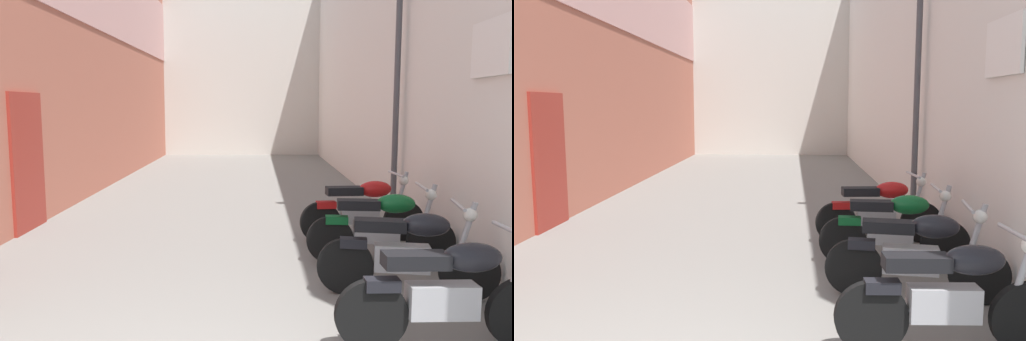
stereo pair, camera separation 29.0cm
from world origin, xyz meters
TOP-DOWN VIEW (x-y plane):
  - ground_plane at (0.00, 7.10)m, footprint 34.21×34.21m
  - building_left at (-3.28, 9.06)m, footprint 0.45×18.21m
  - building_right at (3.29, 9.10)m, footprint 0.45×18.21m
  - building_far_end at (0.00, 19.21)m, footprint 9.18×2.00m
  - motorcycle_nearest at (2.15, 1.48)m, footprint 1.85×0.58m
  - motorcycle_second at (2.15, 2.64)m, footprint 1.84×0.58m
  - motorcycle_third at (2.15, 3.77)m, footprint 1.85×0.58m
  - motorcycle_fourth at (2.15, 4.86)m, footprint 1.85×0.58m
  - street_lamp at (2.85, 6.18)m, footprint 0.79×0.18m

SIDE VIEW (x-z plane):
  - ground_plane at x=0.00m, z-range 0.00..0.00m
  - motorcycle_nearest at x=2.15m, z-range -0.02..1.02m
  - motorcycle_second at x=2.15m, z-range -0.02..1.02m
  - motorcycle_third at x=2.15m, z-range -0.02..1.02m
  - motorcycle_fourth at x=2.15m, z-range -0.02..1.02m
  - street_lamp at x=2.85m, z-range 0.40..5.08m
  - building_far_end at x=0.00m, z-range 0.00..6.36m
  - building_left at x=-3.28m, z-range 0.03..6.70m
  - building_right at x=3.29m, z-range 0.00..7.26m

